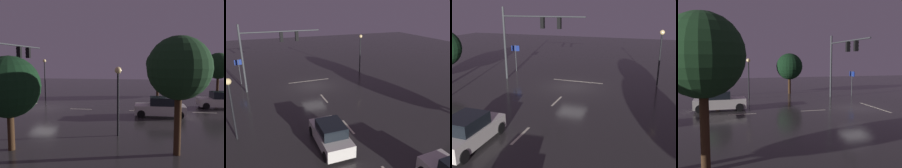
# 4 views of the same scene
# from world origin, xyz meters

# --- Properties ---
(ground_plane) EXTENTS (80.00, 80.00, 0.00)m
(ground_plane) POSITION_xyz_m (0.00, 0.00, 0.00)
(ground_plane) COLOR #2D2B2B
(traffic_signal_assembly) EXTENTS (8.27, 0.47, 7.06)m
(traffic_signal_assembly) POSITION_xyz_m (4.57, -0.71, 4.82)
(traffic_signal_assembly) COLOR #383A3D
(traffic_signal_assembly) RESTS_ON ground_plane
(lane_dash_far) EXTENTS (0.16, 2.20, 0.01)m
(lane_dash_far) POSITION_xyz_m (0.00, 4.00, 0.00)
(lane_dash_far) COLOR beige
(lane_dash_far) RESTS_ON ground_plane
(lane_dash_mid) EXTENTS (0.16, 2.20, 0.01)m
(lane_dash_mid) POSITION_xyz_m (0.00, 10.00, 0.00)
(lane_dash_mid) COLOR beige
(lane_dash_mid) RESTS_ON ground_plane
(stop_bar) EXTENTS (5.00, 0.16, 0.01)m
(stop_bar) POSITION_xyz_m (0.00, -1.90, 0.00)
(stop_bar) COLOR beige
(stop_bar) RESTS_ON ground_plane
(car_approaching) EXTENTS (1.91, 4.37, 1.70)m
(car_approaching) POSITION_xyz_m (2.08, 11.77, 0.80)
(car_approaching) COLOR silver
(car_approaching) RESTS_ON ground_plane
(street_lamp_right_kerb) EXTENTS (0.44, 0.44, 4.48)m
(street_lamp_right_kerb) POSITION_xyz_m (7.94, 8.72, 3.19)
(street_lamp_right_kerb) COLOR black
(street_lamp_right_kerb) RESTS_ON ground_plane
(route_sign) EXTENTS (0.90, 0.22, 2.96)m
(route_sign) POSITION_xyz_m (7.70, -3.72, 2.13)
(route_sign) COLOR #383A3D
(route_sign) RESTS_ON ground_plane
(tree_right_near) EXTENTS (3.24, 3.24, 6.12)m
(tree_right_near) POSITION_xyz_m (10.62, 12.11, 4.46)
(tree_right_near) COLOR #382314
(tree_right_near) RESTS_ON ground_plane
(tree_left_far) EXTENTS (3.29, 3.29, 6.17)m
(tree_left_far) POSITION_xyz_m (-10.19, 12.12, 4.49)
(tree_left_far) COLOR #382314
(tree_left_far) RESTS_ON ground_plane
(tree_right_far) EXTENTS (3.33, 3.33, 5.14)m
(tree_right_far) POSITION_xyz_m (11.19, 3.25, 3.46)
(tree_right_far) COLOR #382314
(tree_right_far) RESTS_ON ground_plane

